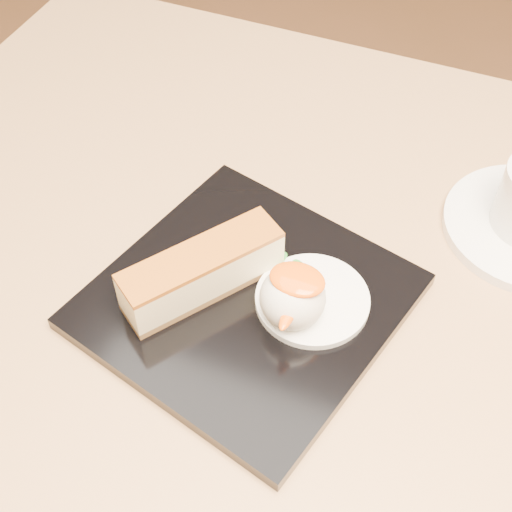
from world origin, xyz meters
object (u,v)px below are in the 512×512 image
at_px(ice_cream_scoop, 293,298).
at_px(cheesecake, 202,271).
at_px(table, 239,412).
at_px(dessert_plate, 246,301).

bearing_deg(ice_cream_scoop, cheesecake, 180.00).
height_order(table, ice_cream_scoop, ice_cream_scoop).
height_order(cheesecake, ice_cream_scoop, ice_cream_scoop).
height_order(table, cheesecake, cheesecake).
bearing_deg(ice_cream_scoop, table, -166.26).
relative_size(table, ice_cream_scoop, 15.93).
distance_m(dessert_plate, cheesecake, 0.04).
relative_size(table, cheesecake, 6.27).
relative_size(table, dessert_plate, 3.64).
height_order(dessert_plate, cheesecake, cheesecake).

